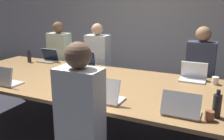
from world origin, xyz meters
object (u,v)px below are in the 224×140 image
at_px(laptop_far_right, 193,75).
at_px(laptop_far_left, 49,58).
at_px(laptop_near_left, 4,79).
at_px(laptop_near_midright, 107,95).
at_px(person_far_left, 60,61).
at_px(person_far_right, 199,76).
at_px(cup_far_right, 215,81).
at_px(laptop_far_midleft, 84,62).
at_px(cup_near_midright, 86,94).
at_px(bottle_far_left, 29,57).
at_px(cup_near_right, 209,116).
at_px(person_far_midleft, 98,65).
at_px(person_near_midright, 80,123).
at_px(bottle_near_right, 217,106).
at_px(laptop_near_right, 181,109).
at_px(stapler, 82,84).

bearing_deg(laptop_far_right, laptop_far_left, 178.51).
bearing_deg(laptop_near_left, laptop_near_midright, -178.23).
bearing_deg(person_far_left, laptop_near_left, -76.99).
relative_size(person_far_right, cup_far_right, 14.89).
distance_m(laptop_far_midleft, cup_near_midright, 1.42).
bearing_deg(laptop_far_right, bottle_far_left, -177.65).
bearing_deg(cup_far_right, cup_near_right, -89.06).
relative_size(person_far_midleft, person_near_midright, 0.98).
relative_size(person_far_right, laptop_near_midright, 4.63).
bearing_deg(person_near_midright, laptop_near_left, -15.99).
height_order(laptop_far_left, bottle_near_right, bottle_near_right).
relative_size(person_far_left, cup_far_right, 14.80).
distance_m(laptop_near_left, cup_far_right, 2.61).
relative_size(laptop_far_midleft, laptop_far_right, 1.03).
bearing_deg(person_far_left, laptop_far_midleft, -27.08).
height_order(person_far_right, cup_near_midright, person_far_right).
distance_m(laptop_far_right, laptop_near_right, 1.15).
distance_m(person_far_midleft, bottle_far_left, 1.18).
xyz_separation_m(bottle_far_left, cup_near_right, (2.98, -1.04, -0.05)).
distance_m(cup_far_right, laptop_near_right, 1.11).
bearing_deg(cup_near_midright, laptop_near_right, 0.00).
bearing_deg(stapler, cup_near_right, 7.87).
bearing_deg(laptop_far_midleft, laptop_far_right, -1.44).
height_order(person_far_left, cup_far_right, person_far_left).
xyz_separation_m(laptop_far_midleft, person_far_right, (1.73, 0.40, -0.13)).
height_order(laptop_far_left, person_far_left, person_far_left).
height_order(laptop_near_left, person_far_right, person_far_right).
xyz_separation_m(laptop_far_left, person_near_midright, (1.66, -1.64, -0.12)).
bearing_deg(cup_near_right, laptop_near_right, -178.65).
xyz_separation_m(person_far_midleft, person_far_left, (-0.78, -0.05, 0.01)).
bearing_deg(laptop_far_midleft, laptop_far_left, 178.39).
height_order(laptop_far_right, cup_near_midright, laptop_far_right).
xyz_separation_m(bottle_far_left, laptop_near_right, (2.74, -1.04, -0.03)).
bearing_deg(bottle_far_left, person_far_right, 11.52).
bearing_deg(laptop_far_left, person_far_midleft, 29.74).
bearing_deg(cup_far_right, person_far_right, 114.61).
bearing_deg(laptop_near_left, person_near_midright, 164.01).
bearing_deg(cup_near_right, person_near_midright, -157.44).
relative_size(bottle_far_left, laptop_far_right, 0.64).
relative_size(person_far_midleft, stapler, 9.00).
relative_size(laptop_far_right, cup_near_right, 3.91).
bearing_deg(laptop_far_left, person_far_left, 97.44).
bearing_deg(stapler, person_far_midleft, 130.62).
bearing_deg(laptop_near_midright, person_far_left, -41.93).
xyz_separation_m(bottle_far_left, laptop_near_left, (0.61, -1.08, -0.02)).
height_order(laptop_far_midleft, person_far_right, person_far_right).
distance_m(bottle_far_left, laptop_far_right, 2.69).
height_order(person_far_midleft, laptop_near_midright, person_far_midleft).
bearing_deg(laptop_far_left, laptop_near_right, -26.31).
height_order(person_far_midleft, laptop_near_right, person_far_midleft).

